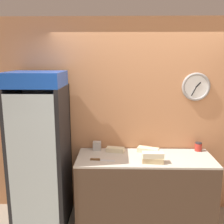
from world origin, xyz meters
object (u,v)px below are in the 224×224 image
object	(u,v)px
sandwich_flat_left	(148,150)
condiment_jar	(198,147)
sandwich_stack_middle	(153,155)
chefs_knife	(99,160)
beverage_cooler	(41,143)
napkin_dispenser	(97,146)
sandwich_flat_right	(115,150)
sandwich_stack_bottom	(153,160)

from	to	relation	value
sandwich_flat_left	condiment_jar	xyz separation A→B (m)	(0.70, 0.08, 0.03)
sandwich_stack_middle	chefs_knife	xyz separation A→B (m)	(-0.67, 0.06, -0.09)
beverage_cooler	chefs_knife	distance (m)	0.80
condiment_jar	napkin_dispenser	world-z (taller)	napkin_dispenser
sandwich_flat_right	sandwich_stack_middle	bearing A→B (deg)	-38.45
sandwich_flat_left	sandwich_flat_right	distance (m)	0.45
sandwich_flat_right	napkin_dispenser	size ratio (longest dim) A/B	2.14
sandwich_stack_bottom	sandwich_flat_left	bearing A→B (deg)	92.94
beverage_cooler	condiment_jar	xyz separation A→B (m)	(2.11, 0.22, -0.12)
sandwich_flat_left	napkin_dispenser	size ratio (longest dim) A/B	2.56
beverage_cooler	sandwich_stack_bottom	bearing A→B (deg)	-8.15
sandwich_stack_middle	sandwich_stack_bottom	bearing A→B (deg)	0.00
chefs_knife	sandwich_flat_left	bearing A→B (deg)	24.70
beverage_cooler	sandwich_flat_right	xyz separation A→B (m)	(0.97, 0.16, -0.15)
condiment_jar	beverage_cooler	bearing A→B (deg)	-173.94
sandwich_flat_left	napkin_dispenser	distance (m)	0.71
sandwich_stack_middle	condiment_jar	xyz separation A→B (m)	(0.68, 0.43, -0.04)
sandwich_stack_middle	sandwich_flat_left	world-z (taller)	sandwich_stack_middle
chefs_knife	napkin_dispenser	world-z (taller)	napkin_dispenser
sandwich_stack_middle	condiment_jar	size ratio (longest dim) A/B	2.20
sandwich_flat_right	beverage_cooler	bearing A→B (deg)	-170.44
beverage_cooler	chefs_knife	size ratio (longest dim) A/B	6.39
beverage_cooler	sandwich_flat_right	distance (m)	0.99
sandwich_stack_bottom	sandwich_flat_right	xyz separation A→B (m)	(-0.46, 0.37, -0.00)
sandwich_flat_right	sandwich_stack_bottom	bearing A→B (deg)	-38.45
chefs_knife	sandwich_stack_middle	bearing A→B (deg)	-4.79
beverage_cooler	napkin_dispenser	size ratio (longest dim) A/B	16.75
sandwich_flat_left	napkin_dispenser	bearing A→B (deg)	173.62
sandwich_stack_bottom	chefs_knife	size ratio (longest dim) A/B	0.85
sandwich_stack_bottom	condiment_jar	world-z (taller)	condiment_jar
sandwich_stack_bottom	sandwich_flat_right	bearing A→B (deg)	141.55
beverage_cooler	sandwich_flat_left	world-z (taller)	beverage_cooler
sandwich_stack_middle	sandwich_flat_left	bearing A→B (deg)	92.94
beverage_cooler	sandwich_stack_middle	world-z (taller)	beverage_cooler
beverage_cooler	condiment_jar	world-z (taller)	beverage_cooler
beverage_cooler	chefs_knife	bearing A→B (deg)	-11.02
sandwich_flat_right	condiment_jar	size ratio (longest dim) A/B	2.17
sandwich_flat_left	chefs_knife	size ratio (longest dim) A/B	0.98
sandwich_stack_bottom	napkin_dispenser	world-z (taller)	napkin_dispenser
sandwich_stack_bottom	sandwich_stack_middle	world-z (taller)	sandwich_stack_middle
condiment_jar	napkin_dispenser	distance (m)	1.40
sandwich_flat_left	chefs_knife	bearing A→B (deg)	-155.30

